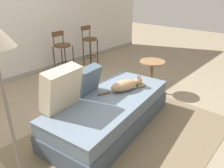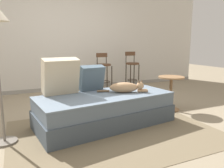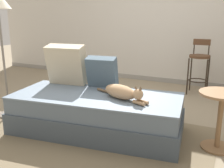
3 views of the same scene
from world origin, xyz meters
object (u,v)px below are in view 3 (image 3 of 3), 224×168
object	(u,v)px
couch	(96,113)
side_table	(220,113)
throw_pillow_corner	(67,64)
throw_pillow_middle	(102,72)
bar_stool_near_window	(199,63)
cat	(122,92)

from	to	relation	value
couch	side_table	xyz separation A→B (m)	(1.30, 0.17, 0.16)
throw_pillow_corner	throw_pillow_middle	size ratio (longest dim) A/B	1.33
throw_pillow_middle	bar_stool_near_window	world-z (taller)	bar_stool_near_window
throw_pillow_corner	bar_stool_near_window	bearing A→B (deg)	52.93
cat	throw_pillow_corner	bearing A→B (deg)	163.64
bar_stool_near_window	side_table	xyz separation A→B (m)	(0.47, -1.92, -0.15)
throw_pillow_middle	side_table	distance (m)	1.42
throw_pillow_corner	bar_stool_near_window	xyz separation A→B (m)	(1.39, 1.84, -0.17)
bar_stool_near_window	side_table	world-z (taller)	bar_stool_near_window
throw_pillow_middle	cat	xyz separation A→B (m)	(0.42, -0.32, -0.12)
cat	side_table	xyz separation A→B (m)	(0.97, 0.18, -0.13)
couch	throw_pillow_middle	bearing A→B (deg)	105.85
throw_pillow_corner	throw_pillow_middle	world-z (taller)	throw_pillow_corner
throw_pillow_corner	bar_stool_near_window	size ratio (longest dim) A/B	0.57
throw_pillow_middle	bar_stool_near_window	xyz separation A→B (m)	(0.91, 1.78, -0.11)
cat	side_table	bearing A→B (deg)	10.36
throw_pillow_middle	cat	distance (m)	0.54
couch	bar_stool_near_window	xyz separation A→B (m)	(0.82, 2.09, 0.31)
throw_pillow_corner	throw_pillow_middle	distance (m)	0.48
throw_pillow_middle	cat	bearing A→B (deg)	-37.94
cat	bar_stool_near_window	bearing A→B (deg)	76.63
side_table	cat	bearing A→B (deg)	-169.64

